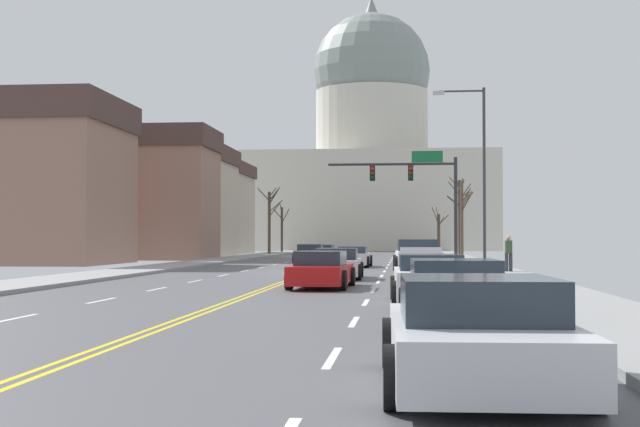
{
  "coord_description": "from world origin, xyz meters",
  "views": [
    {
      "loc": [
        4.5,
        -41.47,
        1.67
      ],
      "look_at": [
        -2.75,
        33.31,
        3.74
      ],
      "focal_mm": 49.19,
      "sensor_mm": 36.0,
      "label": 1
    }
  ],
  "objects_px": {
    "sedan_near_03": "(321,271)",
    "sedan_near_05": "(454,295)",
    "sedan_near_04": "(430,280)",
    "sedan_oncoming_01": "(322,252)",
    "pedestrian_00": "(509,251)",
    "sedan_near_02": "(337,264)",
    "street_lamp_right": "(478,162)",
    "sedan_oncoming_00": "(310,254)",
    "signal_gantry": "(419,183)",
    "sedan_near_06": "(477,335)",
    "pickup_truck_near_01": "(418,257)",
    "sedan_near_00": "(353,257)"
  },
  "relations": [
    {
      "from": "sedan_near_03",
      "to": "pedestrian_00",
      "type": "bearing_deg",
      "value": 56.85
    },
    {
      "from": "sedan_oncoming_01",
      "to": "sedan_near_03",
      "type": "bearing_deg",
      "value": -84.62
    },
    {
      "from": "sedan_near_02",
      "to": "sedan_near_06",
      "type": "relative_size",
      "value": 1.01
    },
    {
      "from": "sedan_near_06",
      "to": "sedan_oncoming_00",
      "type": "distance_m",
      "value": 48.53
    },
    {
      "from": "sedan_near_03",
      "to": "sedan_near_06",
      "type": "distance_m",
      "value": 19.38
    },
    {
      "from": "pedestrian_00",
      "to": "sedan_near_02",
      "type": "bearing_deg",
      "value": -146.75
    },
    {
      "from": "signal_gantry",
      "to": "pedestrian_00",
      "type": "height_order",
      "value": "signal_gantry"
    },
    {
      "from": "sedan_near_06",
      "to": "sedan_near_04",
      "type": "bearing_deg",
      "value": 90.77
    },
    {
      "from": "sedan_oncoming_00",
      "to": "pedestrian_00",
      "type": "distance_m",
      "value": 20.72
    },
    {
      "from": "pickup_truck_near_01",
      "to": "sedan_near_03",
      "type": "distance_m",
      "value": 14.42
    },
    {
      "from": "pedestrian_00",
      "to": "sedan_near_04",
      "type": "bearing_deg",
      "value": -102.75
    },
    {
      "from": "signal_gantry",
      "to": "pickup_truck_near_01",
      "type": "xyz_separation_m",
      "value": [
        -0.25,
        -10.85,
        -4.28
      ]
    },
    {
      "from": "sedan_near_03",
      "to": "sedan_near_05",
      "type": "bearing_deg",
      "value": -73.18
    },
    {
      "from": "signal_gantry",
      "to": "sedan_near_04",
      "type": "relative_size",
      "value": 1.76
    },
    {
      "from": "sedan_near_04",
      "to": "sedan_near_05",
      "type": "bearing_deg",
      "value": -87.02
    },
    {
      "from": "pickup_truck_near_01",
      "to": "sedan_near_02",
      "type": "height_order",
      "value": "pickup_truck_near_01"
    },
    {
      "from": "sedan_near_05",
      "to": "pedestrian_00",
      "type": "xyz_separation_m",
      "value": [
        3.76,
        23.59,
        0.46
      ]
    },
    {
      "from": "pickup_truck_near_01",
      "to": "sedan_near_05",
      "type": "xyz_separation_m",
      "value": [
        0.29,
        -26.21,
        -0.14
      ]
    },
    {
      "from": "street_lamp_right",
      "to": "pedestrian_00",
      "type": "xyz_separation_m",
      "value": [
        1.29,
        -0.94,
        -4.14
      ]
    },
    {
      "from": "sedan_near_00",
      "to": "sedan_oncoming_01",
      "type": "distance_m",
      "value": 16.99
    },
    {
      "from": "sedan_near_00",
      "to": "sedan_near_02",
      "type": "distance_m",
      "value": 14.4
    },
    {
      "from": "sedan_near_02",
      "to": "sedan_near_06",
      "type": "distance_m",
      "value": 25.82
    },
    {
      "from": "sedan_near_02",
      "to": "sedan_near_05",
      "type": "distance_m",
      "value": 19.08
    },
    {
      "from": "sedan_near_00",
      "to": "sedan_near_05",
      "type": "height_order",
      "value": "sedan_near_05"
    },
    {
      "from": "sedan_near_04",
      "to": "sedan_near_06",
      "type": "xyz_separation_m",
      "value": [
        0.17,
        -12.54,
        -0.02
      ]
    },
    {
      "from": "pedestrian_00",
      "to": "sedan_oncoming_01",
      "type": "bearing_deg",
      "value": 112.76
    },
    {
      "from": "pickup_truck_near_01",
      "to": "sedan_near_05",
      "type": "relative_size",
      "value": 1.17
    },
    {
      "from": "sedan_near_04",
      "to": "sedan_oncoming_00",
      "type": "bearing_deg",
      "value": 101.05
    },
    {
      "from": "pickup_truck_near_01",
      "to": "pedestrian_00",
      "type": "height_order",
      "value": "pedestrian_00"
    },
    {
      "from": "sedan_near_03",
      "to": "sedan_near_05",
      "type": "distance_m",
      "value": 12.74
    },
    {
      "from": "signal_gantry",
      "to": "sedan_near_05",
      "type": "bearing_deg",
      "value": -89.94
    },
    {
      "from": "street_lamp_right",
      "to": "sedan_near_02",
      "type": "bearing_deg",
      "value": -136.57
    },
    {
      "from": "sedan_near_03",
      "to": "sedan_oncoming_01",
      "type": "relative_size",
      "value": 1.06
    },
    {
      "from": "sedan_near_02",
      "to": "sedan_near_05",
      "type": "relative_size",
      "value": 1.01
    },
    {
      "from": "sedan_oncoming_01",
      "to": "pedestrian_00",
      "type": "xyz_separation_m",
      "value": [
        10.98,
        -26.18,
        0.5
      ]
    },
    {
      "from": "sedan_near_00",
      "to": "sedan_oncoming_00",
      "type": "distance_m",
      "value": 8.72
    },
    {
      "from": "street_lamp_right",
      "to": "sedan_near_06",
      "type": "relative_size",
      "value": 1.87
    },
    {
      "from": "street_lamp_right",
      "to": "sedan_oncoming_01",
      "type": "xyz_separation_m",
      "value": [
        -9.69,
        25.24,
        -4.64
      ]
    },
    {
      "from": "street_lamp_right",
      "to": "pickup_truck_near_01",
      "type": "bearing_deg",
      "value": 148.62
    },
    {
      "from": "street_lamp_right",
      "to": "sedan_near_04",
      "type": "relative_size",
      "value": 1.91
    },
    {
      "from": "pickup_truck_near_01",
      "to": "sedan_near_02",
      "type": "bearing_deg",
      "value": -114.32
    },
    {
      "from": "sedan_near_02",
      "to": "signal_gantry",
      "type": "bearing_deg",
      "value": 78.78
    },
    {
      "from": "sedan_near_02",
      "to": "sedan_near_06",
      "type": "xyz_separation_m",
      "value": [
        3.55,
        -25.57,
        -0.01
      ]
    },
    {
      "from": "signal_gantry",
      "to": "street_lamp_right",
      "type": "distance_m",
      "value": 12.78
    },
    {
      "from": "sedan_near_04",
      "to": "sedan_oncoming_01",
      "type": "height_order",
      "value": "sedan_near_04"
    },
    {
      "from": "sedan_near_04",
      "to": "sedan_oncoming_01",
      "type": "bearing_deg",
      "value": 98.93
    },
    {
      "from": "street_lamp_right",
      "to": "sedan_oncoming_00",
      "type": "xyz_separation_m",
      "value": [
        -9.68,
        16.63,
        -4.59
      ]
    },
    {
      "from": "sedan_oncoming_00",
      "to": "pedestrian_00",
      "type": "bearing_deg",
      "value": -58.0
    },
    {
      "from": "sedan_near_06",
      "to": "sedan_oncoming_01",
      "type": "height_order",
      "value": "sedan_near_06"
    },
    {
      "from": "sedan_near_03",
      "to": "signal_gantry",
      "type": "bearing_deg",
      "value": 81.65
    }
  ]
}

